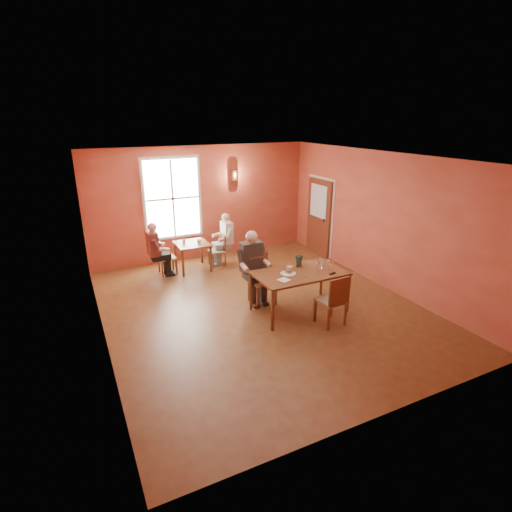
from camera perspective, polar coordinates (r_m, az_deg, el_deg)
name	(u,v)px	position (r m, az deg, el deg)	size (l,w,h in m)	color
ground	(260,307)	(8.25, 0.61, -7.31)	(6.00, 7.00, 0.01)	brown
wall_back	(202,203)	(10.84, -7.71, 7.51)	(6.00, 0.04, 3.00)	brown
wall_front	(392,314)	(5.03, 18.92, -7.86)	(6.00, 0.04, 3.00)	brown
wall_left	(95,261)	(6.96, -22.04, -0.61)	(0.04, 7.00, 3.00)	brown
wall_right	(380,220)	(9.38, 17.34, 4.91)	(0.04, 7.00, 3.00)	brown
ceiling	(261,157)	(7.40, 0.70, 13.90)	(6.00, 7.00, 0.04)	white
window	(173,199)	(10.54, -11.83, 8.03)	(1.36, 0.10, 1.96)	white
door	(319,218)	(11.18, 8.92, 5.45)	(0.12, 1.04, 2.10)	maroon
wall_sconce	(234,175)	(10.94, -3.15, 11.48)	(0.16, 0.16, 0.28)	brown
main_table	(299,292)	(7.98, 6.21, -5.10)	(1.77, 1.00, 0.83)	brown
chair_diner_main	(262,280)	(8.23, 0.88, -3.41)	(0.46, 0.46, 1.04)	#56361B
diner_main	(263,271)	(8.12, 0.98, -2.13)	(0.58, 0.58, 1.46)	#35221C
chair_empty	(331,300)	(7.56, 10.66, -6.13)	(0.44, 0.44, 0.99)	#3F2815
plate_food	(288,273)	(7.70, 4.63, -2.46)	(0.31, 0.31, 0.04)	white
sandwich	(290,270)	(7.73, 4.84, -2.05)	(0.10, 0.09, 0.12)	tan
goblet_a	(318,262)	(8.08, 8.83, -0.91)	(0.08, 0.08, 0.21)	silver
goblet_b	(329,264)	(8.03, 10.37, -1.09)	(0.09, 0.09, 0.22)	white
goblet_c	(320,268)	(7.80, 9.07, -1.64)	(0.09, 0.09, 0.22)	white
menu_stand	(299,261)	(8.07, 6.16, -0.72)	(0.14, 0.07, 0.23)	#274431
knife	(304,278)	(7.56, 6.84, -3.11)	(0.21, 0.02, 0.00)	silver
napkin	(284,280)	(7.43, 4.01, -3.42)	(0.19, 0.19, 0.01)	white
sunglasses	(332,273)	(7.84, 10.86, -2.45)	(0.14, 0.04, 0.02)	black
second_table	(193,256)	(10.20, -9.03, -0.05)	(0.79, 0.79, 0.70)	brown
chair_diner_white	(217,250)	(10.37, -5.62, 0.84)	(0.37, 0.37, 0.84)	#3F1D0D
diner_white	(218,242)	(10.31, -5.51, 2.06)	(0.52, 0.52, 1.30)	silver
chair_diner_maroon	(167,257)	(10.02, -12.60, -0.12)	(0.39, 0.39, 0.87)	#492B19
diner_maroon	(165,249)	(9.94, -12.86, 1.04)	(0.53, 0.53, 1.31)	#51120F
cup_a	(199,241)	(10.05, -8.14, 2.08)	(0.11, 0.11, 0.09)	white
cup_b	(184,241)	(10.12, -10.28, 2.10)	(0.10, 0.10, 0.09)	silver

